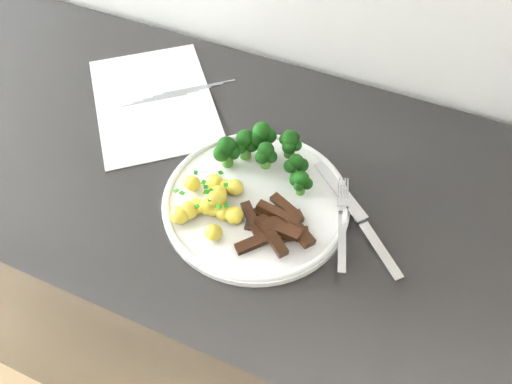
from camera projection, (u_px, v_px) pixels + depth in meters
counter at (252, 303)px, 1.18m from camera, size 2.34×0.59×0.88m
recipe_paper at (154, 101)px, 0.95m from camera, size 0.35×0.36×0.00m
plate at (256, 201)px, 0.80m from camera, size 0.29×0.29×0.02m
broccoli at (265, 149)px, 0.81m from camera, size 0.16×0.10×0.07m
potatoes at (211, 202)px, 0.78m from camera, size 0.12×0.11×0.04m
beef_strips at (276, 226)px, 0.76m from camera, size 0.13×0.12×0.03m
fork at (342, 227)px, 0.76m from camera, size 0.06×0.17×0.02m
knife at (367, 231)px, 0.76m from camera, size 0.19×0.17×0.02m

